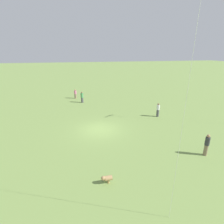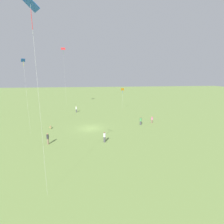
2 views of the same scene
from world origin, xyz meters
name	(u,v)px [view 2 (image 2 of 2)]	position (x,y,z in m)	size (l,w,h in m)	color
ground_plane	(90,128)	(0.00, 0.00, 0.00)	(240.00, 240.00, 0.00)	#7A994C
person_0	(141,121)	(1.06, -10.98, 0.88)	(0.53, 0.53, 1.79)	#4C4C51
person_1	(76,109)	(16.15, 3.86, 0.94)	(0.45, 0.45, 1.86)	#4C4C51
person_2	(152,120)	(2.03, -13.92, 0.79)	(0.44, 0.44, 1.61)	#847056
person_3	(48,139)	(-7.55, 6.75, 0.93)	(0.41, 0.41, 1.84)	#847056
person_4	(104,137)	(-7.91, -2.22, 0.89)	(0.53, 0.53, 1.77)	#4C4C51
kite_1	(63,51)	(23.72, 7.62, 18.04)	(1.31, 1.48, 19.00)	red
kite_2	(31,10)	(-19.91, 4.17, 15.46)	(1.58, 1.49, 16.36)	blue
kite_3	(123,90)	(17.24, -10.00, 6.27)	(0.72, 1.01, 6.82)	orange
kite_4	(24,66)	(-1.75, 11.17, 12.25)	(0.69, 0.78, 13.51)	blue
dog_0	(50,127)	(0.85, 8.07, 0.38)	(0.71, 0.32, 0.57)	tan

